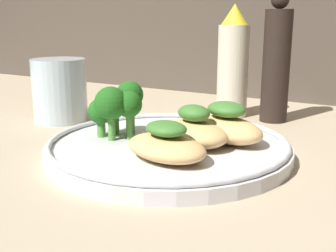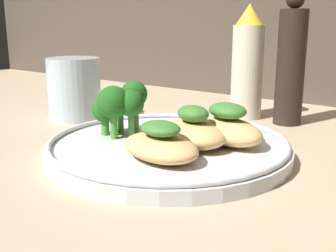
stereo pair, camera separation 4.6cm
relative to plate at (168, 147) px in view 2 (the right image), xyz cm
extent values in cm
cube|color=tan|center=(0.00, 0.00, -1.49)|extent=(180.00, 180.00, 1.00)
cylinder|color=silver|center=(0.00, 0.00, -0.29)|extent=(27.16, 27.16, 1.40)
torus|color=silver|center=(0.00, 0.00, 0.71)|extent=(26.56, 26.56, 0.60)
ellipsoid|color=tan|center=(2.67, -4.79, 1.62)|extent=(10.34, 8.13, 2.42)
ellipsoid|color=#3D752D|center=(2.67, -4.79, 3.55)|extent=(5.24, 4.60, 1.44)
ellipsoid|color=tan|center=(2.80, 0.73, 1.79)|extent=(10.42, 9.09, 2.76)
ellipsoid|color=#3D752D|center=(2.80, 0.73, 4.05)|extent=(4.80, 4.38, 1.78)
ellipsoid|color=tan|center=(5.16, 4.00, 1.84)|extent=(11.14, 8.85, 2.86)
ellipsoid|color=#3D752D|center=(5.16, 4.00, 4.13)|extent=(5.71, 5.18, 1.72)
cylinder|color=#4C8E38|center=(-4.69, -0.82, 1.93)|extent=(0.72, 0.72, 3.04)
sphere|color=#1E5B19|center=(-4.69, -0.82, 4.52)|extent=(3.06, 3.06, 3.06)
cylinder|color=#4C8E38|center=(-6.13, 1.38, 2.20)|extent=(1.07, 1.07, 3.59)
sphere|color=#1E5B19|center=(-6.13, 1.38, 5.14)|extent=(3.27, 3.27, 3.27)
cylinder|color=#4C8E38|center=(-7.63, 0.51, 1.70)|extent=(0.73, 0.73, 2.58)
sphere|color=#1E5B19|center=(-7.63, 0.51, 4.04)|extent=(3.00, 3.00, 3.00)
cylinder|color=#4C8E38|center=(-8.15, -1.63, 1.42)|extent=(0.98, 0.98, 2.03)
sphere|color=#1E5B19|center=(-8.15, -1.63, 3.48)|extent=(2.97, 2.97, 2.97)
cylinder|color=#4C8E38|center=(-6.17, -2.18, 1.91)|extent=(0.84, 0.84, 3.00)
sphere|color=#1E5B19|center=(-6.17, -2.18, 4.72)|extent=(3.74, 3.74, 3.74)
cylinder|color=beige|center=(-1.74, 22.35, 6.02)|extent=(4.73, 4.73, 14.02)
cone|color=yellow|center=(-1.74, 22.35, 14.57)|extent=(4.02, 4.02, 3.08)
cylinder|color=black|center=(4.99, 22.35, 7.12)|extent=(3.98, 3.98, 16.22)
cylinder|color=silver|center=(-22.37, 6.10, 3.64)|extent=(7.94, 7.94, 9.26)
camera|label=1|loc=(23.09, -38.55, 13.79)|focal=45.00mm
camera|label=2|loc=(26.93, -35.97, 13.79)|focal=45.00mm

